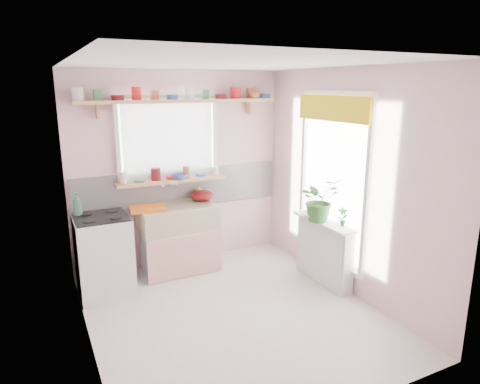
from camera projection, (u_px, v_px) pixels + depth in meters
name	position (u px, v px, depth m)	size (l,w,h in m)	color
room	(251.00, 165.00, 5.15)	(3.20, 3.20, 3.20)	silver
sink_unit	(178.00, 238.00, 5.41)	(0.95, 0.65, 1.11)	white
cooker	(104.00, 255.00, 4.78)	(0.58, 0.58, 0.93)	white
radiator_ledge	(324.00, 250.00, 5.09)	(0.22, 0.95, 0.78)	white
windowsill	(172.00, 180.00, 5.40)	(1.40, 0.22, 0.04)	tan
pine_shelf	(181.00, 101.00, 5.22)	(2.52, 0.24, 0.04)	tan
shelf_crockery	(177.00, 95.00, 5.18)	(2.47, 0.11, 0.12)	silver
sill_crockery	(170.00, 175.00, 5.37)	(1.35, 0.11, 0.12)	silver
dish_tray	(147.00, 208.00, 5.14)	(0.41, 0.31, 0.04)	orange
colander	(202.00, 195.00, 5.55)	(0.30, 0.30, 0.14)	#5B0F10
jade_plant	(319.00, 200.00, 4.92)	(0.46, 0.40, 0.51)	#336428
fruit_bowl	(315.00, 216.00, 5.03)	(0.31, 0.31, 0.08)	silver
herb_pot	(343.00, 217.00, 4.76)	(0.11, 0.08, 0.22)	#26602B
soap_bottle_sink	(199.00, 192.00, 5.62)	(0.09, 0.09, 0.20)	#CBCF5C
sill_cup	(124.00, 178.00, 5.18)	(0.13, 0.13, 0.10)	beige
sill_bowl	(180.00, 176.00, 5.37)	(0.21, 0.21, 0.07)	#3856B6
shelf_vase	(254.00, 93.00, 5.57)	(0.14, 0.14, 0.15)	#AF5C36
cooker_bottle	(77.00, 204.00, 4.67)	(0.10, 0.10, 0.26)	#38714C
fruit	(315.00, 211.00, 5.03)	(0.20, 0.14, 0.10)	orange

